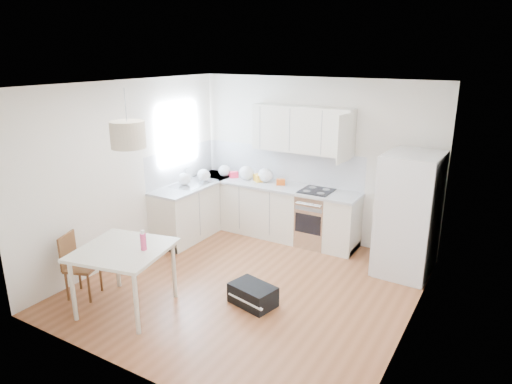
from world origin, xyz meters
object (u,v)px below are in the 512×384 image
at_px(gym_bag, 253,295).
at_px(dining_chair, 82,266).
at_px(refrigerator, 410,214).
at_px(dining_table, 123,255).

bearing_deg(gym_bag, dining_chair, -142.08).
relative_size(refrigerator, gym_bag, 3.11).
height_order(refrigerator, dining_chair, refrigerator).
distance_m(dining_chair, gym_bag, 2.24).
height_order(dining_table, gym_bag, dining_table).
height_order(dining_chair, gym_bag, dining_chair).
relative_size(dining_chair, gym_bag, 1.51).
bearing_deg(dining_chair, gym_bag, 4.26).
relative_size(refrigerator, dining_table, 1.45).
xyz_separation_m(refrigerator, dining_table, (-2.75, -2.79, -0.16)).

